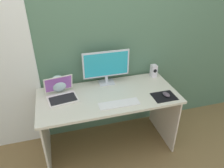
% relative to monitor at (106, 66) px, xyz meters
% --- Properties ---
extents(ground_plane, '(8.00, 8.00, 0.00)m').
position_rel_monitor_xyz_m(ground_plane, '(-0.05, -0.25, -0.98)').
color(ground_plane, olive).
extents(wall_back, '(6.00, 0.04, 2.50)m').
position_rel_monitor_xyz_m(wall_back, '(-0.05, 0.15, 0.27)').
color(wall_back, '#50735A').
rests_on(wall_back, ground_plane).
extents(desk, '(1.52, 0.70, 0.76)m').
position_rel_monitor_xyz_m(desk, '(-0.05, -0.25, -0.38)').
color(desk, beige).
rests_on(desk, ground_plane).
extents(monitor, '(0.54, 0.14, 0.40)m').
position_rel_monitor_xyz_m(monitor, '(0.00, 0.00, 0.00)').
color(monitor, silver).
rests_on(monitor, desk).
extents(speaker_right, '(0.07, 0.08, 0.15)m').
position_rel_monitor_xyz_m(speaker_right, '(0.61, 0.00, -0.15)').
color(speaker_right, white).
rests_on(speaker_right, desk).
extents(laptop, '(0.35, 0.33, 0.22)m').
position_rel_monitor_xyz_m(laptop, '(-0.54, -0.17, -0.18)').
color(laptop, white).
rests_on(laptop, desk).
extents(fishbowl, '(0.19, 0.19, 0.19)m').
position_rel_monitor_xyz_m(fishbowl, '(-0.55, -0.01, -0.14)').
color(fishbowl, silver).
rests_on(fishbowl, desk).
extents(keyboard_external, '(0.42, 0.13, 0.01)m').
position_rel_monitor_xyz_m(keyboard_external, '(0.02, -0.45, -0.22)').
color(keyboard_external, white).
rests_on(keyboard_external, desk).
extents(mousepad, '(0.25, 0.20, 0.00)m').
position_rel_monitor_xyz_m(mousepad, '(0.52, -0.45, -0.22)').
color(mousepad, black).
rests_on(mousepad, desk).
extents(mouse, '(0.08, 0.11, 0.04)m').
position_rel_monitor_xyz_m(mouse, '(0.55, -0.45, -0.20)').
color(mouse, '#524250').
rests_on(mouse, mousepad).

